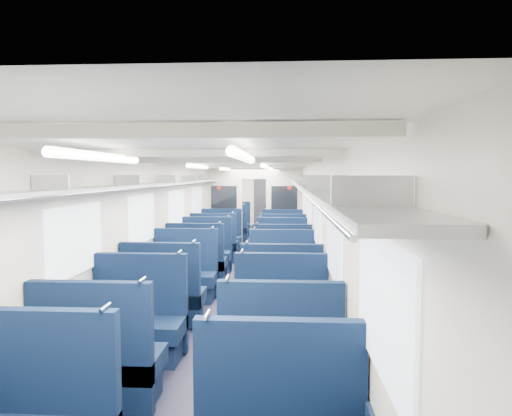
# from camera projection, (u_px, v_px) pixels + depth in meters

# --- Properties ---
(floor) EXTENTS (2.80, 18.00, 0.01)m
(floor) POSITION_uv_depth(u_px,v_px,m) (245.00, 270.00, 10.10)
(floor) COLOR black
(floor) RESTS_ON ground
(ceiling) EXTENTS (2.80, 18.00, 0.01)m
(ceiling) POSITION_uv_depth(u_px,v_px,m) (245.00, 164.00, 9.92)
(ceiling) COLOR silver
(ceiling) RESTS_ON wall_left
(wall_left) EXTENTS (0.02, 18.00, 2.35)m
(wall_left) POSITION_uv_depth(u_px,v_px,m) (182.00, 217.00, 10.09)
(wall_left) COLOR beige
(wall_left) RESTS_ON floor
(dado_left) EXTENTS (0.03, 17.90, 0.70)m
(dado_left) POSITION_uv_depth(u_px,v_px,m) (183.00, 254.00, 10.15)
(dado_left) COLOR black
(dado_left) RESTS_ON floor
(wall_right) EXTENTS (0.02, 18.00, 2.35)m
(wall_right) POSITION_uv_depth(u_px,v_px,m) (308.00, 218.00, 9.93)
(wall_right) COLOR beige
(wall_right) RESTS_ON floor
(dado_right) EXTENTS (0.03, 17.90, 0.70)m
(dado_right) POSITION_uv_depth(u_px,v_px,m) (307.00, 256.00, 9.99)
(dado_right) COLOR black
(dado_right) RESTS_ON floor
(wall_far) EXTENTS (2.80, 0.02, 2.35)m
(wall_far) POSITION_uv_depth(u_px,v_px,m) (263.00, 197.00, 18.97)
(wall_far) COLOR beige
(wall_far) RESTS_ON floor
(luggage_rack_left) EXTENTS (0.36, 17.40, 0.18)m
(luggage_rack_left) POSITION_uv_depth(u_px,v_px,m) (190.00, 181.00, 10.02)
(luggage_rack_left) COLOR #B2B5BA
(luggage_rack_left) RESTS_ON wall_left
(luggage_rack_right) EXTENTS (0.36, 17.40, 0.18)m
(luggage_rack_right) POSITION_uv_depth(u_px,v_px,m) (300.00, 182.00, 9.88)
(luggage_rack_right) COLOR #B2B5BA
(luggage_rack_right) RESTS_ON wall_right
(windows) EXTENTS (2.78, 15.60, 0.75)m
(windows) POSITION_uv_depth(u_px,v_px,m) (243.00, 208.00, 9.54)
(windows) COLOR white
(windows) RESTS_ON wall_left
(ceiling_fittings) EXTENTS (2.70, 16.06, 0.11)m
(ceiling_fittings) POSITION_uv_depth(u_px,v_px,m) (243.00, 167.00, 9.67)
(ceiling_fittings) COLOR beige
(ceiling_fittings) RESTS_ON ceiling
(end_door) EXTENTS (0.75, 0.06, 2.00)m
(end_door) POSITION_uv_depth(u_px,v_px,m) (263.00, 202.00, 18.92)
(end_door) COLOR black
(end_door) RESTS_ON floor
(bulkhead) EXTENTS (2.80, 0.10, 2.35)m
(bulkhead) POSITION_uv_depth(u_px,v_px,m) (254.00, 205.00, 13.22)
(bulkhead) COLOR beige
(bulkhead) RESTS_ON floor
(seat_4) EXTENTS (1.11, 0.61, 1.23)m
(seat_4) POSITION_uv_depth(u_px,v_px,m) (98.00, 366.00, 4.15)
(seat_4) COLOR #0B1A36
(seat_4) RESTS_ON floor
(seat_5) EXTENTS (1.11, 0.61, 1.23)m
(seat_5) POSITION_uv_depth(u_px,v_px,m) (280.00, 366.00, 4.16)
(seat_5) COLOR #0B1A36
(seat_5) RESTS_ON floor
(seat_6) EXTENTS (1.11, 0.61, 1.23)m
(seat_6) POSITION_uv_depth(u_px,v_px,m) (137.00, 326.00, 5.25)
(seat_6) COLOR #0B1A36
(seat_6) RESTS_ON floor
(seat_7) EXTENTS (1.11, 0.61, 1.23)m
(seat_7) POSITION_uv_depth(u_px,v_px,m) (281.00, 325.00, 5.27)
(seat_7) COLOR #0B1A36
(seat_7) RESTS_ON floor
(seat_8) EXTENTS (1.11, 0.61, 1.23)m
(seat_8) POSITION_uv_depth(u_px,v_px,m) (164.00, 299.00, 6.40)
(seat_8) COLOR #0B1A36
(seat_8) RESTS_ON floor
(seat_9) EXTENTS (1.11, 0.61, 1.23)m
(seat_9) POSITION_uv_depth(u_px,v_px,m) (281.00, 301.00, 6.28)
(seat_9) COLOR #0B1A36
(seat_9) RESTS_ON floor
(seat_10) EXTENTS (1.11, 0.61, 1.23)m
(seat_10) POSITION_uv_depth(u_px,v_px,m) (184.00, 277.00, 7.72)
(seat_10) COLOR #0B1A36
(seat_10) RESTS_ON floor
(seat_11) EXTENTS (1.11, 0.61, 1.23)m
(seat_11) POSITION_uv_depth(u_px,v_px,m) (282.00, 280.00, 7.57)
(seat_11) COLOR #0B1A36
(seat_11) RESTS_ON floor
(seat_12) EXTENTS (1.11, 0.61, 1.23)m
(seat_12) POSITION_uv_depth(u_px,v_px,m) (197.00, 264.00, 8.86)
(seat_12) COLOR #0B1A36
(seat_12) RESTS_ON floor
(seat_13) EXTENTS (1.11, 0.61, 1.23)m
(seat_13) POSITION_uv_depth(u_px,v_px,m) (282.00, 266.00, 8.69)
(seat_13) COLOR #0B1A36
(seat_13) RESTS_ON floor
(seat_14) EXTENTS (1.11, 0.61, 1.23)m
(seat_14) POSITION_uv_depth(u_px,v_px,m) (206.00, 255.00, 9.89)
(seat_14) COLOR #0B1A36
(seat_14) RESTS_ON floor
(seat_15) EXTENTS (1.11, 0.61, 1.23)m
(seat_15) POSITION_uv_depth(u_px,v_px,m) (282.00, 256.00, 9.72)
(seat_15) COLOR #0B1A36
(seat_15) RESTS_ON floor
(seat_16) EXTENTS (1.11, 0.61, 1.23)m
(seat_16) POSITION_uv_depth(u_px,v_px,m) (214.00, 246.00, 11.11)
(seat_16) COLOR #0B1A36
(seat_16) RESTS_ON floor
(seat_17) EXTENTS (1.11, 0.61, 1.23)m
(seat_17) POSITION_uv_depth(u_px,v_px,m) (282.00, 248.00, 10.90)
(seat_17) COLOR #0B1A36
(seat_17) RESTS_ON floor
(seat_18) EXTENTS (1.11, 0.61, 1.23)m
(seat_18) POSITION_uv_depth(u_px,v_px,m) (221.00, 240.00, 12.23)
(seat_18) COLOR #0B1A36
(seat_18) RESTS_ON floor
(seat_19) EXTENTS (1.11, 0.61, 1.23)m
(seat_19) POSITION_uv_depth(u_px,v_px,m) (282.00, 241.00, 12.01)
(seat_19) COLOR #0B1A36
(seat_19) RESTS_ON floor
(seat_20) EXTENTS (1.11, 0.61, 1.23)m
(seat_20) POSITION_uv_depth(u_px,v_px,m) (230.00, 230.00, 14.24)
(seat_20) COLOR #0B1A36
(seat_20) RESTS_ON floor
(seat_21) EXTENTS (1.11, 0.61, 1.23)m
(seat_21) POSITION_uv_depth(u_px,v_px,m) (283.00, 231.00, 14.10)
(seat_21) COLOR #0B1A36
(seat_21) RESTS_ON floor
(seat_22) EXTENTS (1.11, 0.61, 1.23)m
(seat_22) POSITION_uv_depth(u_px,v_px,m) (234.00, 226.00, 15.43)
(seat_22) COLOR #0B1A36
(seat_22) RESTS_ON floor
(seat_23) EXTENTS (1.11, 0.61, 1.23)m
(seat_23) POSITION_uv_depth(u_px,v_px,m) (283.00, 227.00, 15.21)
(seat_23) COLOR #0B1A36
(seat_23) RESTS_ON floor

